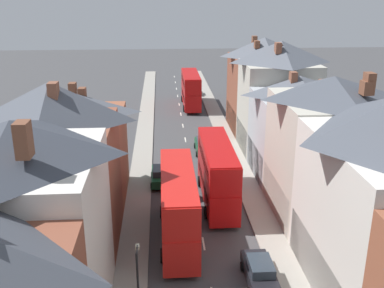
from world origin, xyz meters
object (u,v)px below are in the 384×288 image
Objects in this scene: car_near_blue at (203,145)px; car_parked_left_a at (195,90)px; car_mid_black at (161,175)px; double_decker_bus_far_approaching at (217,172)px; double_decker_bus_lead at (178,205)px; double_decker_bus_mid_street at (191,89)px; car_near_silver at (260,271)px.

car_near_blue reaches higher than car_parked_left_a.
double_decker_bus_far_approaching is at bearing -40.37° from car_mid_black.
double_decker_bus_lead is at bearing -95.86° from car_parked_left_a.
car_parked_left_a is at bearing 80.66° from car_mid_black.
car_parked_left_a is (1.31, 41.85, -2.01)m from double_decker_bus_far_approaching.
car_mid_black is at bearing -99.43° from double_decker_bus_mid_street.
car_parked_left_a is (0.00, 53.57, -0.03)m from car_near_silver.
double_decker_bus_lead is 39.75m from double_decker_bus_mid_street.
double_decker_bus_far_approaching is at bearing -90.00° from double_decker_bus_mid_street.
double_decker_bus_far_approaching is 41.92m from car_parked_left_a.
double_decker_bus_mid_street is 29.91m from car_mid_black.
double_decker_bus_mid_street is 8.59m from car_parked_left_a.
car_near_silver is 1.00× the size of car_parked_left_a.
double_decker_bus_lead and double_decker_bus_mid_street have the same top height.
car_near_silver is (1.31, -11.72, -1.98)m from double_decker_bus_far_approaching.
double_decker_bus_far_approaching reaches higher than car_mid_black.
double_decker_bus_lead reaches higher than car_mid_black.
car_parked_left_a is at bearing 87.46° from car_near_blue.
double_decker_bus_mid_street reaches higher than car_near_blue.
double_decker_bus_lead is 10.41m from car_mid_black.
car_near_blue is at bearing 89.96° from double_decker_bus_far_approaching.
car_near_blue is 1.05× the size of car_parked_left_a.
double_decker_bus_mid_street is 1.00× the size of double_decker_bus_far_approaching.
double_decker_bus_mid_street is 2.50× the size of car_near_silver.
double_decker_bus_lead is at bearing 130.59° from car_near_silver.
double_decker_bus_mid_street is at bearing -99.02° from car_parked_left_a.
double_decker_bus_far_approaching is (3.60, 5.99, 0.00)m from double_decker_bus_lead.
car_near_silver is at bearing -86.93° from car_near_blue.
car_near_silver is 53.57m from car_parked_left_a.
car_parked_left_a is at bearing 90.00° from car_near_silver.
double_decker_bus_lead is 18.95m from car_near_blue.
car_mid_black is at bearing 139.63° from double_decker_bus_far_approaching.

